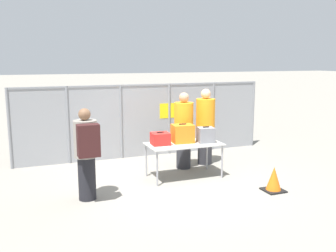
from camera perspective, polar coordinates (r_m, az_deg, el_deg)
The scene contains 11 objects.
ground_plane at distance 8.09m, azimuth 1.63°, elevation -8.28°, with size 120.00×120.00×0.00m, color gray.
fence_section at distance 9.89m, azimuth -3.37°, elevation 1.12°, with size 6.74×0.07×1.92m.
inspection_table at distance 8.13m, azimuth 2.45°, elevation -3.08°, with size 1.62×0.84×0.76m.
suitcase_red at distance 7.97m, azimuth -1.18°, elevation -1.96°, with size 0.39×0.36×0.28m.
suitcase_orange at distance 8.18m, azimuth 2.24°, elevation -1.16°, with size 0.48×0.39×0.42m.
suitcase_grey at distance 8.23m, azimuth 5.78°, elevation -1.36°, with size 0.39×0.35×0.35m.
traveler_hooded at distance 6.89m, azimuth -12.32°, elevation -3.71°, with size 0.42×0.65×1.70m.
security_worker_near at distance 8.77m, azimuth 2.41°, elevation -0.54°, with size 0.45×0.45×1.80m.
security_worker_far at distance 9.16m, azimuth 5.71°, elevation 0.05°, with size 0.46×0.46×1.85m.
utility_trailer at distance 12.60m, azimuth -3.32°, elevation 0.43°, with size 3.56×2.13×0.75m.
traffic_cone at distance 7.68m, azimuth 15.82°, elevation -7.92°, with size 0.39×0.39×0.49m.
Camera 1 is at (-3.01, -7.06, 2.56)m, focal length 40.00 mm.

